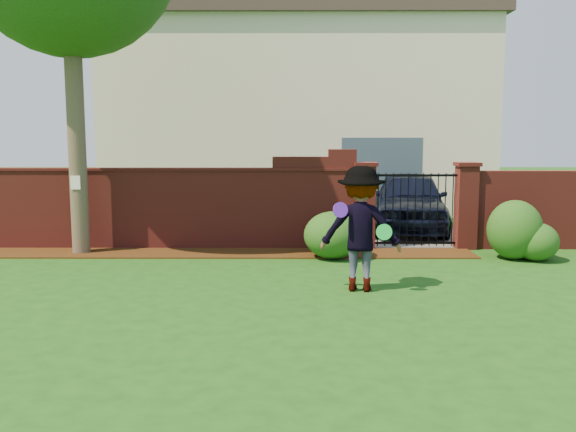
{
  "coord_description": "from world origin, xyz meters",
  "views": [
    {
      "loc": [
        0.78,
        -9.25,
        2.43
      ],
      "look_at": [
        0.74,
        1.4,
        1.05
      ],
      "focal_mm": 38.3,
      "sensor_mm": 36.0,
      "label": 1
    }
  ],
  "objects_px": {
    "car": "(410,202)",
    "frisbee_purple": "(340,210)",
    "frisbee_green": "(384,232)",
    "man": "(360,229)"
  },
  "relations": [
    {
      "from": "car",
      "to": "frisbee_purple",
      "type": "height_order",
      "value": "car"
    },
    {
      "from": "man",
      "to": "frisbee_purple",
      "type": "bearing_deg",
      "value": 43.71
    },
    {
      "from": "car",
      "to": "frisbee_purple",
      "type": "bearing_deg",
      "value": -101.54
    },
    {
      "from": "car",
      "to": "frisbee_green",
      "type": "distance_m",
      "value": 6.59
    },
    {
      "from": "frisbee_purple",
      "to": "frisbee_green",
      "type": "relative_size",
      "value": 0.97
    },
    {
      "from": "frisbee_purple",
      "to": "frisbee_green",
      "type": "bearing_deg",
      "value": -1.41
    },
    {
      "from": "frisbee_green",
      "to": "frisbee_purple",
      "type": "bearing_deg",
      "value": 178.59
    },
    {
      "from": "frisbee_purple",
      "to": "frisbee_green",
      "type": "height_order",
      "value": "frisbee_purple"
    },
    {
      "from": "car",
      "to": "man",
      "type": "distance_m",
      "value": 6.44
    },
    {
      "from": "frisbee_purple",
      "to": "man",
      "type": "bearing_deg",
      "value": 34.82
    }
  ]
}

